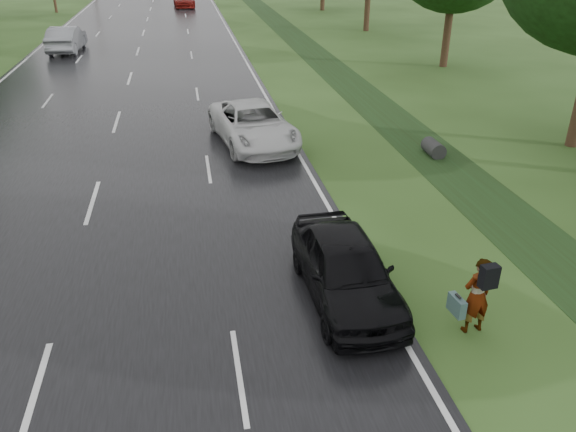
{
  "coord_description": "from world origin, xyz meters",
  "views": [
    {
      "loc": [
        2.98,
        -7.71,
        7.1
      ],
      "look_at": [
        5.05,
        3.6,
        1.3
      ],
      "focal_mm": 35.0,
      "sensor_mm": 36.0,
      "label": 1
    }
  ],
  "objects_px": {
    "silver_sedan": "(66,39)",
    "white_pickup": "(253,125)",
    "dark_sedan": "(346,268)",
    "pedestrian": "(476,295)"
  },
  "relations": [
    {
      "from": "white_pickup",
      "to": "silver_sedan",
      "type": "height_order",
      "value": "silver_sedan"
    },
    {
      "from": "white_pickup",
      "to": "silver_sedan",
      "type": "distance_m",
      "value": 22.73
    },
    {
      "from": "silver_sedan",
      "to": "pedestrian",
      "type": "bearing_deg",
      "value": 114.08
    },
    {
      "from": "silver_sedan",
      "to": "white_pickup",
      "type": "bearing_deg",
      "value": 118.29
    },
    {
      "from": "dark_sedan",
      "to": "silver_sedan",
      "type": "xyz_separation_m",
      "value": [
        -10.56,
        30.73,
        0.09
      ]
    },
    {
      "from": "white_pickup",
      "to": "silver_sedan",
      "type": "relative_size",
      "value": 1.06
    },
    {
      "from": "white_pickup",
      "to": "dark_sedan",
      "type": "distance_m",
      "value": 10.28
    },
    {
      "from": "pedestrian",
      "to": "white_pickup",
      "type": "bearing_deg",
      "value": -82.83
    },
    {
      "from": "white_pickup",
      "to": "silver_sedan",
      "type": "xyz_separation_m",
      "value": [
        -9.88,
        20.47,
        0.08
      ]
    },
    {
      "from": "dark_sedan",
      "to": "silver_sedan",
      "type": "bearing_deg",
      "value": 107.59
    }
  ]
}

